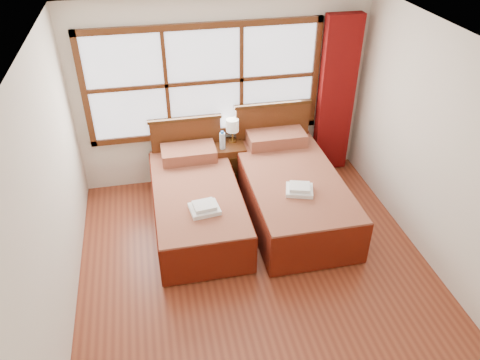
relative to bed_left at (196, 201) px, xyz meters
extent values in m
plane|color=brown|center=(0.55, -1.20, -0.32)|extent=(4.50, 4.50, 0.00)
plane|color=white|center=(0.55, -1.20, 2.28)|extent=(4.50, 4.50, 0.00)
plane|color=silver|center=(0.55, 1.05, 0.98)|extent=(4.00, 0.00, 4.00)
plane|color=silver|center=(-1.45, -1.20, 0.98)|extent=(0.00, 4.50, 4.50)
plane|color=silver|center=(2.55, -1.20, 0.98)|extent=(0.00, 4.50, 4.50)
cube|color=white|center=(0.30, 1.02, 1.18)|extent=(3.00, 0.02, 1.40)
cube|color=#512811|center=(0.30, 1.00, 0.44)|extent=(3.16, 0.06, 0.08)
cube|color=#512811|center=(0.30, 1.00, 1.92)|extent=(3.16, 0.06, 0.08)
cube|color=#512811|center=(-1.24, 1.00, 1.18)|extent=(0.08, 0.06, 1.56)
cube|color=#512811|center=(1.84, 1.00, 1.18)|extent=(0.08, 0.06, 1.56)
cube|color=#512811|center=(-0.20, 1.00, 1.18)|extent=(0.05, 0.05, 1.40)
cube|color=#512811|center=(0.80, 1.00, 1.18)|extent=(0.05, 0.05, 1.40)
cube|color=#512811|center=(0.30, 1.00, 1.18)|extent=(3.00, 0.05, 0.05)
cube|color=maroon|center=(2.15, 0.91, 0.85)|extent=(0.50, 0.16, 2.30)
cube|color=#41240D|center=(0.00, -0.07, -0.17)|extent=(0.93, 1.86, 0.30)
cube|color=#62100E|center=(0.00, -0.07, 0.11)|extent=(1.04, 2.07, 0.25)
cube|color=#5C1609|center=(-0.52, -0.07, -0.04)|extent=(0.03, 2.07, 0.52)
cube|color=#5C1609|center=(0.52, -0.07, -0.04)|extent=(0.03, 2.07, 0.52)
cube|color=#5C1609|center=(0.00, -1.09, -0.04)|extent=(1.04, 0.03, 0.52)
cube|color=#62100E|center=(0.00, 0.68, 0.32)|extent=(0.73, 0.43, 0.16)
cube|color=#512811|center=(0.00, 0.94, 0.19)|extent=(0.97, 0.06, 1.01)
cube|color=#41240D|center=(0.00, 0.94, 0.71)|extent=(1.01, 0.08, 0.04)
cube|color=#41240D|center=(1.24, -0.07, -0.15)|extent=(1.03, 2.05, 0.33)
cube|color=#62100E|center=(1.24, -0.07, 0.16)|extent=(1.15, 2.27, 0.28)
cube|color=#5C1609|center=(0.67, -0.07, -0.01)|extent=(0.03, 2.27, 0.57)
cube|color=#5C1609|center=(1.81, -0.07, -0.01)|extent=(0.03, 2.27, 0.57)
cube|color=#5C1609|center=(1.24, -1.20, -0.01)|extent=(1.15, 0.03, 0.57)
cube|color=#62100E|center=(1.24, 0.76, 0.38)|extent=(0.80, 0.47, 0.18)
cube|color=#512811|center=(1.24, 0.94, 0.24)|extent=(1.07, 0.06, 1.11)
cube|color=#41240D|center=(1.24, 0.94, 0.81)|extent=(1.11, 0.08, 0.04)
cube|color=#512811|center=(0.55, 0.80, 0.00)|extent=(0.48, 0.42, 0.64)
cube|color=#41240D|center=(0.55, 0.58, -0.13)|extent=(0.42, 0.02, 0.19)
cube|color=#41240D|center=(0.55, 0.58, 0.13)|extent=(0.42, 0.02, 0.19)
sphere|color=#AD7F3A|center=(0.55, 0.56, -0.13)|extent=(0.03, 0.03, 0.03)
sphere|color=#AD7F3A|center=(0.55, 0.56, 0.13)|extent=(0.03, 0.03, 0.03)
cube|color=white|center=(0.04, -0.53, 0.26)|extent=(0.36, 0.33, 0.05)
cube|color=white|center=(0.04, -0.53, 0.31)|extent=(0.27, 0.25, 0.05)
cube|color=white|center=(1.20, -0.47, 0.32)|extent=(0.39, 0.36, 0.05)
cube|color=white|center=(1.20, -0.47, 0.37)|extent=(0.29, 0.27, 0.05)
cylinder|color=#B48439|center=(0.65, 0.88, 0.33)|extent=(0.11, 0.11, 0.02)
cylinder|color=#B48439|center=(0.65, 0.88, 0.41)|extent=(0.02, 0.02, 0.15)
cylinder|color=white|center=(0.65, 0.88, 0.58)|extent=(0.18, 0.18, 0.18)
cylinder|color=silver|center=(0.48, 0.72, 0.44)|extent=(0.07, 0.07, 0.23)
cylinder|color=blue|center=(0.48, 0.72, 0.57)|extent=(0.03, 0.03, 0.03)
cylinder|color=silver|center=(0.47, 0.71, 0.44)|extent=(0.07, 0.07, 0.24)
cylinder|color=blue|center=(0.47, 0.71, 0.57)|extent=(0.03, 0.03, 0.03)
camera|label=1|loc=(-0.44, -4.82, 3.55)|focal=35.00mm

